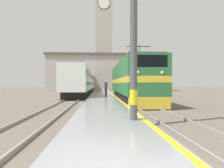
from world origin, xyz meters
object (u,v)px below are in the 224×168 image
(passenger_train, at_px, (85,82))
(catenary_mast, at_px, (135,13))
(locomotive_train, at_px, (131,81))
(clock_tower, at_px, (104,32))
(person_on_platform, at_px, (106,88))

(passenger_train, bearing_deg, catenary_mast, -83.08)
(locomotive_train, relative_size, clock_tower, 0.55)
(person_on_platform, xyz_separation_m, clock_tower, (0.53, 38.39, 15.30))
(clock_tower, bearing_deg, locomotive_train, -87.10)
(passenger_train, height_order, clock_tower, clock_tower)
(passenger_train, bearing_deg, locomotive_train, -73.88)
(catenary_mast, distance_m, clock_tower, 55.21)
(passenger_train, relative_size, clock_tower, 1.38)
(person_on_platform, bearing_deg, catenary_mast, -87.42)
(passenger_train, xyz_separation_m, person_on_platform, (3.53, -19.38, -0.93))
(person_on_platform, relative_size, clock_tower, 0.06)
(person_on_platform, bearing_deg, locomotive_train, -33.50)
(locomotive_train, height_order, person_on_platform, locomotive_train)
(locomotive_train, distance_m, clock_tower, 42.69)
(catenary_mast, relative_size, clock_tower, 0.28)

